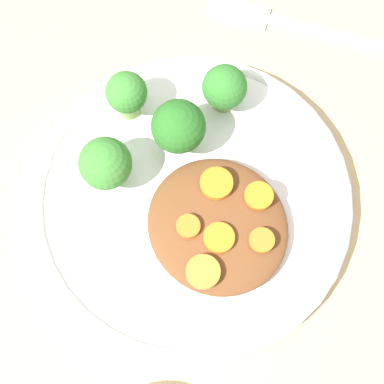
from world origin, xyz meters
The scene contains 14 objects.
ground_plane centered at (0.00, 0.00, 0.00)m, with size 4.00×4.00×0.00m, color tan.
plate centered at (0.00, 0.00, 0.01)m, with size 0.26×0.26×0.02m.
stew_mound centered at (0.00, -0.03, 0.03)m, with size 0.11×0.12×0.02m, color brown.
broccoli_floret_0 centered at (0.02, 0.04, 0.05)m, with size 0.04×0.04×0.06m.
broccoli_floret_1 centered at (-0.04, 0.05, 0.05)m, with size 0.04×0.04×0.05m.
broccoli_floret_2 centered at (0.07, 0.05, 0.05)m, with size 0.04×0.04×0.05m.
broccoli_floret_3 centered at (0.01, 0.09, 0.05)m, with size 0.03×0.03×0.05m.
carrot_slice_0 centered at (-0.01, -0.04, 0.04)m, with size 0.02×0.02×0.00m, color orange.
carrot_slice_1 centered at (0.02, -0.01, 0.04)m, with size 0.03×0.03×0.01m, color orange.
carrot_slice_2 centered at (-0.02, -0.02, 0.04)m, with size 0.02×0.02×0.01m, color orange.
carrot_slice_3 centered at (0.02, -0.07, 0.04)m, with size 0.02×0.02×0.00m, color orange.
carrot_slice_4 centered at (0.04, -0.04, 0.04)m, with size 0.02×0.02×0.00m, color orange.
carrot_slice_5 centered at (-0.03, -0.06, 0.04)m, with size 0.03×0.03×0.01m, color orange.
fork centered at (0.18, 0.09, 0.00)m, with size 0.12×0.16×0.01m.
Camera 1 is at (-0.10, -0.13, 0.51)m, focal length 60.00 mm.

